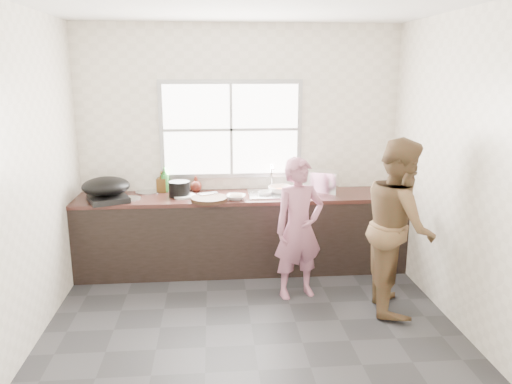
{
  "coord_description": "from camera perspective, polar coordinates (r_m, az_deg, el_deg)",
  "views": [
    {
      "loc": [
        -0.31,
        -4.02,
        2.2
      ],
      "look_at": [
        0.1,
        0.65,
        1.05
      ],
      "focal_mm": 35.0,
      "sensor_mm": 36.0,
      "label": 1
    }
  ],
  "objects": [
    {
      "name": "floor",
      "position": [
        4.6,
        -0.56,
        -14.88
      ],
      "size": [
        3.6,
        3.2,
        0.01
      ],
      "primitive_type": "cube",
      "color": "#2A2A2C",
      "rests_on": "ground"
    },
    {
      "name": "ceiling",
      "position": [
        4.07,
        -0.66,
        20.91
      ],
      "size": [
        3.6,
        3.2,
        0.01
      ],
      "primitive_type": "cube",
      "color": "silver",
      "rests_on": "wall_back"
    },
    {
      "name": "wall_back",
      "position": [
        5.7,
        -1.84,
        5.19
      ],
      "size": [
        3.6,
        0.01,
        2.7
      ],
      "primitive_type": "cube",
      "color": "silver",
      "rests_on": "ground"
    },
    {
      "name": "wall_left",
      "position": [
        4.38,
        -24.89,
        1.29
      ],
      "size": [
        0.01,
        3.2,
        2.7
      ],
      "primitive_type": "cube",
      "color": "beige",
      "rests_on": "ground"
    },
    {
      "name": "wall_right",
      "position": [
        4.62,
        22.33,
        2.14
      ],
      "size": [
        0.01,
        3.2,
        2.7
      ],
      "primitive_type": "cube",
      "color": "beige",
      "rests_on": "ground"
    },
    {
      "name": "wall_front",
      "position": [
        2.58,
        2.12,
        -5.43
      ],
      "size": [
        3.6,
        0.01,
        2.7
      ],
      "primitive_type": "cube",
      "color": "beige",
      "rests_on": "ground"
    },
    {
      "name": "cabinet",
      "position": [
        5.62,
        -1.59,
        -4.83
      ],
      "size": [
        3.6,
        0.62,
        0.82
      ],
      "primitive_type": "cube",
      "color": "black",
      "rests_on": "floor"
    },
    {
      "name": "countertop",
      "position": [
        5.49,
        -1.62,
        -0.57
      ],
      "size": [
        3.6,
        0.64,
        0.04
      ],
      "primitive_type": "cube",
      "color": "#341A15",
      "rests_on": "cabinet"
    },
    {
      "name": "sink",
      "position": [
        5.52,
        2.01,
        -0.24
      ],
      "size": [
        0.55,
        0.45,
        0.02
      ],
      "primitive_type": "cube",
      "color": "silver",
      "rests_on": "countertop"
    },
    {
      "name": "faucet",
      "position": [
        5.68,
        1.78,
        1.67
      ],
      "size": [
        0.02,
        0.02,
        0.3
      ],
      "primitive_type": "cylinder",
      "color": "silver",
      "rests_on": "countertop"
    },
    {
      "name": "window_frame",
      "position": [
        5.66,
        -2.86,
        7.15
      ],
      "size": [
        1.6,
        0.05,
        1.1
      ],
      "primitive_type": "cube",
      "color": "#9EA0A5",
      "rests_on": "wall_back"
    },
    {
      "name": "window_glazing",
      "position": [
        5.63,
        -2.86,
        7.12
      ],
      "size": [
        1.5,
        0.01,
        1.0
      ],
      "primitive_type": "cube",
      "color": "white",
      "rests_on": "window_frame"
    },
    {
      "name": "woman",
      "position": [
        4.9,
        4.91,
        -4.69
      ],
      "size": [
        0.54,
        0.43,
        1.31
      ],
      "primitive_type": "imported",
      "rotation": [
        0.0,
        0.0,
        0.27
      ],
      "color": "#AC677F",
      "rests_on": "floor"
    },
    {
      "name": "person_side",
      "position": [
        4.78,
        16.02,
        -3.68
      ],
      "size": [
        0.73,
        0.88,
        1.62
      ],
      "primitive_type": "imported",
      "rotation": [
        0.0,
        0.0,
        1.41
      ],
      "color": "brown",
      "rests_on": "floor"
    },
    {
      "name": "cutting_board",
      "position": [
        5.27,
        -5.36,
        -0.8
      ],
      "size": [
        0.5,
        0.5,
        0.04
      ],
      "primitive_type": "cylinder",
      "rotation": [
        0.0,
        0.0,
        -0.39
      ],
      "color": "black",
      "rests_on": "countertop"
    },
    {
      "name": "cleaver",
      "position": [
        5.41,
        -5.48,
        -0.16
      ],
      "size": [
        0.23,
        0.17,
        0.01
      ],
      "primitive_type": "cube",
      "rotation": [
        0.0,
        0.0,
        0.41
      ],
      "color": "silver",
      "rests_on": "cutting_board"
    },
    {
      "name": "bowl_mince",
      "position": [
        5.31,
        -2.3,
        -0.58
      ],
      "size": [
        0.25,
        0.25,
        0.05
      ],
      "primitive_type": "imported",
      "rotation": [
        0.0,
        0.0,
        -0.24
      ],
      "color": "silver",
      "rests_on": "countertop"
    },
    {
      "name": "bowl_crabs",
      "position": [
        5.55,
        2.79,
        0.15
      ],
      "size": [
        0.27,
        0.27,
        0.07
      ],
      "primitive_type": "imported",
      "rotation": [
        0.0,
        0.0,
        0.3
      ],
      "color": "white",
      "rests_on": "countertop"
    },
    {
      "name": "bowl_held",
      "position": [
        5.46,
        1.03,
        -0.13
      ],
      "size": [
        0.24,
        0.24,
        0.06
      ],
      "primitive_type": "imported",
      "rotation": [
        0.0,
        0.0,
        0.3
      ],
      "color": "white",
      "rests_on": "countertop"
    },
    {
      "name": "black_pot",
      "position": [
        5.49,
        -8.75,
        0.36
      ],
      "size": [
        0.26,
        0.26,
        0.16
      ],
      "primitive_type": "cylinder",
      "rotation": [
        0.0,
        0.0,
        0.15
      ],
      "color": "black",
      "rests_on": "countertop"
    },
    {
      "name": "plate_food",
      "position": [
        5.47,
        -8.18,
        -0.45
      ],
      "size": [
        0.25,
        0.25,
        0.02
      ],
      "primitive_type": "cylinder",
      "rotation": [
        0.0,
        0.0,
        0.03
      ],
      "color": "white",
      "rests_on": "countertop"
    },
    {
      "name": "bottle_green",
      "position": [
        5.7,
        -10.37,
        1.39
      ],
      "size": [
        0.11,
        0.11,
        0.28
      ],
      "primitive_type": "imported",
      "rotation": [
        0.0,
        0.0,
        -0.0
      ],
      "color": "green",
      "rests_on": "countertop"
    },
    {
      "name": "bottle_brown_tall",
      "position": [
        5.71,
        -10.72,
        1.06
      ],
      "size": [
        0.11,
        0.11,
        0.22
      ],
      "primitive_type": "imported",
      "rotation": [
        0.0,
        0.0,
        -0.1
      ],
      "color": "#513614",
      "rests_on": "countertop"
    },
    {
      "name": "bottle_brown_short",
      "position": [
        5.69,
        -6.88,
        0.85
      ],
      "size": [
        0.14,
        0.14,
        0.16
      ],
      "primitive_type": "imported",
      "rotation": [
        0.0,
        0.0,
        0.2
      ],
      "color": "#471911",
      "rests_on": "countertop"
    },
    {
      "name": "glass_jar",
      "position": [
        5.72,
        -9.87,
        0.46
      ],
      "size": [
        0.08,
        0.08,
        0.09
      ],
      "primitive_type": "cylinder",
      "rotation": [
        0.0,
        0.0,
        -0.3
      ],
      "color": "#BABEC1",
      "rests_on": "countertop"
    },
    {
      "name": "burner",
      "position": [
        5.44,
        -16.52,
        -0.75
      ],
      "size": [
        0.5,
        0.5,
        0.06
      ],
      "primitive_type": "cube",
      "rotation": [
        0.0,
        0.0,
        0.41
      ],
      "color": "black",
      "rests_on": "countertop"
    },
    {
      "name": "wok",
      "position": [
        5.47,
        -16.77,
        0.64
      ],
      "size": [
        0.55,
        0.55,
        0.19
      ],
      "primitive_type": "ellipsoid",
      "rotation": [
        0.0,
        0.0,
        -0.11
      ],
      "color": "black",
      "rests_on": "burner"
    },
    {
      "name": "dish_rack",
      "position": [
        5.54,
        7.49,
        1.07
      ],
      "size": [
        0.42,
        0.36,
        0.27
      ],
      "primitive_type": "cube",
      "rotation": [
        0.0,
        0.0,
        -0.38
      ],
      "color": "silver",
      "rests_on": "countertop"
    },
    {
      "name": "pot_lid_left",
      "position": [
        5.49,
        -14.18,
        -0.73
      ],
      "size": [
        0.24,
        0.24,
        0.01
      ],
      "primitive_type": "cylinder",
      "rotation": [
        0.0,
        0.0,
        0.06
      ],
      "color": "silver",
      "rests_on": "countertop"
    },
    {
      "name": "pot_lid_right",
      "position": [
        5.75,
        -12.23,
        0.04
      ],
      "size": [
        0.33,
        0.33,
        0.01
      ],
      "primitive_type": "cylinder",
      "rotation": [
        0.0,
        0.0,
        0.22
      ],
      "color": "#B4B7BC",
      "rests_on": "countertop"
    }
  ]
}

